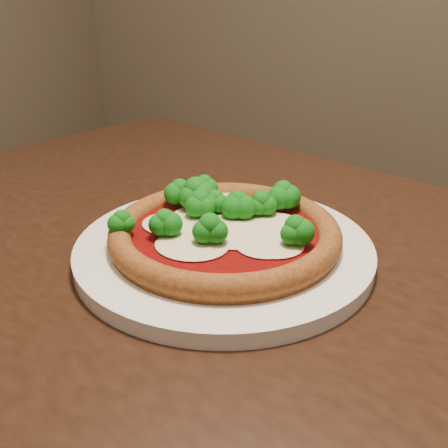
% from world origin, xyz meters
% --- Properties ---
extents(dining_table, '(1.49, 1.17, 0.75)m').
position_xyz_m(dining_table, '(-0.19, -0.05, 0.66)').
color(dining_table, black).
rests_on(dining_table, floor).
extents(plate, '(0.34, 0.34, 0.02)m').
position_xyz_m(plate, '(-0.25, -0.02, 0.76)').
color(plate, white).
rests_on(plate, dining_table).
extents(pizza, '(0.26, 0.26, 0.06)m').
position_xyz_m(pizza, '(-0.25, -0.02, 0.78)').
color(pizza, brown).
rests_on(pizza, plate).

